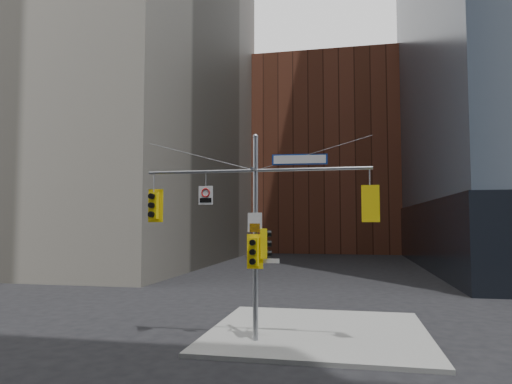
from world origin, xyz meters
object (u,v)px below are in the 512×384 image
at_px(traffic_light_east_arm, 370,204).
at_px(traffic_light_pole_front, 254,252).
at_px(signal_assembly, 255,216).
at_px(traffic_light_pole_side, 265,244).
at_px(traffic_light_west_arm, 154,205).
at_px(street_sign_blade, 300,159).
at_px(regulatory_sign_arm, 206,195).

relative_size(traffic_light_east_arm, traffic_light_pole_front, 1.03).
distance_m(signal_assembly, traffic_light_pole_side, 1.02).
bearing_deg(traffic_light_east_arm, traffic_light_west_arm, -2.50).
xyz_separation_m(traffic_light_east_arm, street_sign_blade, (-2.33, 0.00, 1.55)).
bearing_deg(street_sign_blade, traffic_light_pole_front, -174.32).
xyz_separation_m(traffic_light_west_arm, traffic_light_east_arm, (7.70, -0.01, 0.00)).
distance_m(traffic_light_pole_side, street_sign_blade, 3.15).
bearing_deg(traffic_light_east_arm, regulatory_sign_arm, -2.20).
relative_size(signal_assembly, traffic_light_east_arm, 6.56).
distance_m(traffic_light_east_arm, regulatory_sign_arm, 5.72).
relative_size(street_sign_blade, regulatory_sign_arm, 2.87).
relative_size(signal_assembly, street_sign_blade, 4.20).
height_order(street_sign_blade, regulatory_sign_arm, street_sign_blade).
xyz_separation_m(traffic_light_west_arm, traffic_light_pole_side, (4.13, 0.00, -1.35)).
xyz_separation_m(traffic_light_west_arm, regulatory_sign_arm, (1.99, -0.03, 0.37)).
height_order(traffic_light_east_arm, regulatory_sign_arm, regulatory_sign_arm).
xyz_separation_m(traffic_light_east_arm, regulatory_sign_arm, (-5.70, -0.02, 0.37)).
bearing_deg(traffic_light_west_arm, signal_assembly, 1.76).
distance_m(traffic_light_east_arm, street_sign_blade, 2.80).
height_order(traffic_light_west_arm, traffic_light_pole_front, traffic_light_west_arm).
distance_m(traffic_light_west_arm, street_sign_blade, 5.58).
bearing_deg(traffic_light_pole_front, traffic_light_east_arm, 6.07).
distance_m(street_sign_blade, regulatory_sign_arm, 3.57).
bearing_deg(traffic_light_pole_side, street_sign_blade, -104.78).
relative_size(signal_assembly, traffic_light_pole_front, 6.75).
xyz_separation_m(signal_assembly, traffic_light_east_arm, (3.89, 0.00, 0.38)).
bearing_deg(traffic_light_west_arm, traffic_light_east_arm, 1.87).
bearing_deg(signal_assembly, street_sign_blade, 0.13).
distance_m(traffic_light_pole_side, regulatory_sign_arm, 2.74).
relative_size(traffic_light_east_arm, traffic_light_pole_side, 1.18).
height_order(traffic_light_pole_side, regulatory_sign_arm, regulatory_sign_arm).
height_order(signal_assembly, traffic_light_east_arm, signal_assembly).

